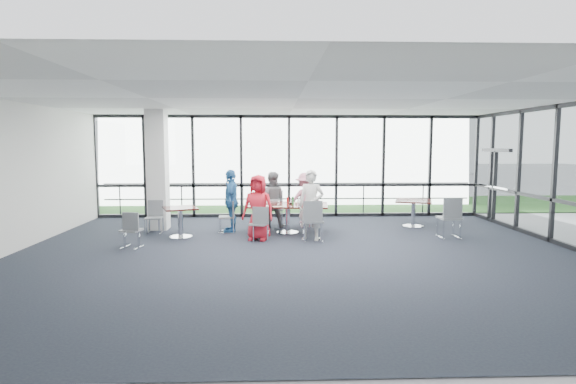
{
  "coord_description": "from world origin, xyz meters",
  "views": [
    {
      "loc": [
        -0.53,
        -9.13,
        2.27
      ],
      "look_at": [
        -0.14,
        2.01,
        1.1
      ],
      "focal_mm": 28.0,
      "sensor_mm": 36.0,
      "label": 1
    }
  ],
  "objects_px": {
    "structural_column": "(158,170)",
    "diner_far_right": "(305,200)",
    "chair_main_nr": "(313,221)",
    "chair_spare_la": "(131,230)",
    "side_table_right": "(413,204)",
    "chair_main_fr": "(307,211)",
    "diner_far_left": "(272,200)",
    "chair_main_nl": "(259,224)",
    "side_table_left": "(180,213)",
    "chair_spare_r": "(449,218)",
    "main_table": "(288,209)",
    "diner_near_right": "(311,205)",
    "diner_near_left": "(258,208)",
    "chair_main_fl": "(274,209)",
    "diner_end": "(231,201)",
    "chair_main_end": "(227,217)"
  },
  "relations": [
    {
      "from": "diner_near_right",
      "to": "chair_spare_la",
      "type": "xyz_separation_m",
      "value": [
        -4.03,
        -0.72,
        -0.44
      ]
    },
    {
      "from": "chair_main_fl",
      "to": "diner_end",
      "type": "bearing_deg",
      "value": 30.8
    },
    {
      "from": "diner_near_right",
      "to": "chair_main_end",
      "type": "bearing_deg",
      "value": 172.5
    },
    {
      "from": "side_table_left",
      "to": "chair_spare_r",
      "type": "xyz_separation_m",
      "value": [
        6.58,
        -0.28,
        -0.12
      ]
    },
    {
      "from": "structural_column",
      "to": "main_table",
      "type": "relative_size",
      "value": 1.49
    },
    {
      "from": "diner_near_right",
      "to": "chair_main_fl",
      "type": "distance_m",
      "value": 2.16
    },
    {
      "from": "diner_far_left",
      "to": "chair_spare_la",
      "type": "relative_size",
      "value": 1.91
    },
    {
      "from": "diner_far_left",
      "to": "chair_main_fr",
      "type": "relative_size",
      "value": 1.81
    },
    {
      "from": "diner_far_right",
      "to": "chair_main_fl",
      "type": "xyz_separation_m",
      "value": [
        -0.87,
        0.18,
        -0.28
      ]
    },
    {
      "from": "diner_far_left",
      "to": "structural_column",
      "type": "bearing_deg",
      "value": 10.57
    },
    {
      "from": "side_table_left",
      "to": "chair_spare_r",
      "type": "height_order",
      "value": "chair_spare_r"
    },
    {
      "from": "chair_spare_r",
      "to": "structural_column",
      "type": "bearing_deg",
      "value": 167.38
    },
    {
      "from": "structural_column",
      "to": "side_table_left",
      "type": "height_order",
      "value": "structural_column"
    },
    {
      "from": "diner_near_right",
      "to": "diner_far_right",
      "type": "xyz_separation_m",
      "value": [
        -0.01,
        1.76,
        -0.09
      ]
    },
    {
      "from": "diner_far_left",
      "to": "chair_main_nl",
      "type": "relative_size",
      "value": 1.88
    },
    {
      "from": "diner_far_left",
      "to": "chair_spare_r",
      "type": "distance_m",
      "value": 4.64
    },
    {
      "from": "chair_main_nr",
      "to": "chair_main_fl",
      "type": "distance_m",
      "value": 2.26
    },
    {
      "from": "diner_end",
      "to": "side_table_left",
      "type": "bearing_deg",
      "value": -60.16
    },
    {
      "from": "side_table_left",
      "to": "diner_near_right",
      "type": "bearing_deg",
      "value": -7.08
    },
    {
      "from": "chair_main_end",
      "to": "chair_spare_r",
      "type": "xyz_separation_m",
      "value": [
        5.51,
        -0.89,
        0.09
      ]
    },
    {
      "from": "diner_near_left",
      "to": "diner_far_right",
      "type": "xyz_separation_m",
      "value": [
        1.26,
        1.71,
        -0.03
      ]
    },
    {
      "from": "main_table",
      "to": "diner_far_left",
      "type": "relative_size",
      "value": 1.39
    },
    {
      "from": "side_table_left",
      "to": "chair_spare_r",
      "type": "distance_m",
      "value": 6.59
    },
    {
      "from": "side_table_right",
      "to": "chair_main_end",
      "type": "bearing_deg",
      "value": -173.09
    },
    {
      "from": "side_table_right",
      "to": "chair_main_fr",
      "type": "bearing_deg",
      "value": 175.19
    },
    {
      "from": "diner_far_left",
      "to": "chair_main_fr",
      "type": "bearing_deg",
      "value": -166.22
    },
    {
      "from": "chair_main_nr",
      "to": "chair_main_end",
      "type": "xyz_separation_m",
      "value": [
        -2.14,
        1.15,
        -0.07
      ]
    },
    {
      "from": "main_table",
      "to": "chair_spare_la",
      "type": "relative_size",
      "value": 2.66
    },
    {
      "from": "side_table_left",
      "to": "chair_main_end",
      "type": "height_order",
      "value": "chair_main_end"
    },
    {
      "from": "diner_far_left",
      "to": "chair_spare_r",
      "type": "bearing_deg",
      "value": 166.11
    },
    {
      "from": "structural_column",
      "to": "side_table_right",
      "type": "distance_m",
      "value": 7.05
    },
    {
      "from": "side_table_left",
      "to": "diner_far_right",
      "type": "relative_size",
      "value": 0.66
    },
    {
      "from": "structural_column",
      "to": "chair_main_nr",
      "type": "xyz_separation_m",
      "value": [
        4.02,
        -1.7,
        -1.12
      ]
    },
    {
      "from": "structural_column",
      "to": "side_table_right",
      "type": "bearing_deg",
      "value": 0.6
    },
    {
      "from": "side_table_left",
      "to": "diner_near_left",
      "type": "relative_size",
      "value": 0.63
    },
    {
      "from": "side_table_left",
      "to": "side_table_right",
      "type": "height_order",
      "value": "same"
    },
    {
      "from": "side_table_right",
      "to": "diner_near_left",
      "type": "relative_size",
      "value": 0.76
    },
    {
      "from": "diner_near_right",
      "to": "chair_main_end",
      "type": "distance_m",
      "value": 2.38
    },
    {
      "from": "chair_main_nl",
      "to": "side_table_left",
      "type": "bearing_deg",
      "value": -178.59
    },
    {
      "from": "chair_spare_la",
      "to": "chair_main_nl",
      "type": "bearing_deg",
      "value": 26.81
    },
    {
      "from": "chair_main_nl",
      "to": "chair_main_end",
      "type": "distance_m",
      "value": 1.38
    },
    {
      "from": "diner_near_left",
      "to": "chair_spare_r",
      "type": "distance_m",
      "value": 4.67
    },
    {
      "from": "main_table",
      "to": "chair_main_fr",
      "type": "distance_m",
      "value": 1.18
    },
    {
      "from": "side_table_left",
      "to": "chair_spare_la",
      "type": "height_order",
      "value": "chair_spare_la"
    },
    {
      "from": "chair_main_end",
      "to": "side_table_right",
      "type": "bearing_deg",
      "value": 94.26
    },
    {
      "from": "chair_spare_la",
      "to": "side_table_right",
      "type": "bearing_deg",
      "value": 32.13
    },
    {
      "from": "main_table",
      "to": "diner_far_left",
      "type": "height_order",
      "value": "diner_far_left"
    },
    {
      "from": "structural_column",
      "to": "diner_far_right",
      "type": "height_order",
      "value": "structural_column"
    },
    {
      "from": "main_table",
      "to": "chair_main_nl",
      "type": "height_order",
      "value": "chair_main_nl"
    },
    {
      "from": "structural_column",
      "to": "chair_main_nl",
      "type": "relative_size",
      "value": 3.92
    }
  ]
}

